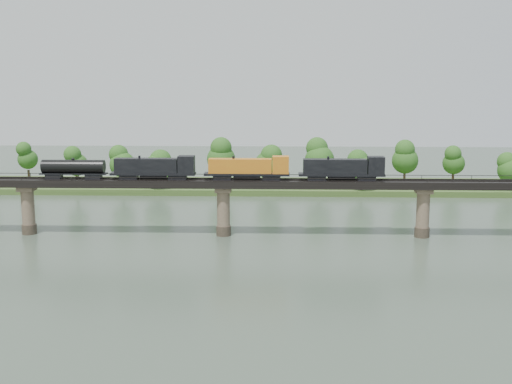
{
  "coord_description": "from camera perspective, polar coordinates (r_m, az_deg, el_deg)",
  "views": [
    {
      "loc": [
        10.85,
        -96.43,
        31.76
      ],
      "look_at": [
        6.59,
        30.0,
        9.0
      ],
      "focal_mm": 45.0,
      "sensor_mm": 36.0,
      "label": 1
    }
  ],
  "objects": [
    {
      "name": "far_bank",
      "position": [
        184.37,
        -1.47,
        0.53
      ],
      "size": [
        300.0,
        24.0,
        1.6
      ],
      "primitive_type": "cube",
      "color": "#355020",
      "rests_on": "ground"
    },
    {
      "name": "bridge_superstructure",
      "position": [
        128.45,
        -2.94,
        1.24
      ],
      "size": [
        220.0,
        4.9,
        0.75
      ],
      "color": "black",
      "rests_on": "bridge"
    },
    {
      "name": "bridge",
      "position": [
        129.59,
        -2.91,
        -1.52
      ],
      "size": [
        236.0,
        30.0,
        11.5
      ],
      "color": "#473A2D",
      "rests_on": "ground"
    },
    {
      "name": "far_treeline",
      "position": [
        179.45,
        -4.19,
        2.83
      ],
      "size": [
        289.06,
        17.54,
        13.6
      ],
      "color": "#382619",
      "rests_on": "far_bank"
    },
    {
      "name": "freight_train",
      "position": [
        128.28,
        -3.55,
        2.12
      ],
      "size": [
        69.06,
        2.69,
        4.75
      ],
      "color": "black",
      "rests_on": "bridge"
    },
    {
      "name": "ground",
      "position": [
        102.1,
        -4.31,
        -7.95
      ],
      "size": [
        400.0,
        400.0,
        0.0
      ],
      "primitive_type": "plane",
      "color": "#344335",
      "rests_on": "ground"
    }
  ]
}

